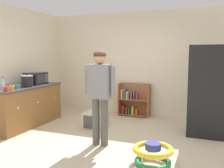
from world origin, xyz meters
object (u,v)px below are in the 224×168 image
at_px(standing_person, 100,89).
at_px(orange_cup, 11,88).
at_px(bookshelf, 132,102).
at_px(kitchen_counter, 26,106).
at_px(refrigerator, 207,91).
at_px(microwave, 36,78).
at_px(pet_carrier, 96,119).
at_px(blue_cup, 46,81).
at_px(banana_bunch, 13,86).
at_px(teal_cup, 17,87).
at_px(crock_pot, 27,81).
at_px(clear_bottle, 3,84).
at_px(red_cup, 6,89).
at_px(white_cup, 43,80).
at_px(baby_walker, 153,154).

xyz_separation_m(standing_person, orange_cup, (-1.83, -0.15, -0.06)).
bearing_deg(bookshelf, kitchen_counter, -137.87).
relative_size(refrigerator, bookshelf, 2.09).
height_order(refrigerator, microwave, refrigerator).
relative_size(pet_carrier, blue_cup, 5.81).
bearing_deg(kitchen_counter, banana_bunch, -100.28).
xyz_separation_m(kitchen_counter, teal_cup, (0.13, -0.41, 0.50)).
xyz_separation_m(crock_pot, banana_bunch, (-0.16, -0.25, -0.10)).
height_order(standing_person, clear_bottle, standing_person).
bearing_deg(clear_bottle, crock_pot, 67.94).
relative_size(pet_carrier, red_cup, 5.81).
bearing_deg(teal_cup, microwave, 99.88).
relative_size(red_cup, teal_cup, 1.00).
height_order(kitchen_counter, red_cup, red_cup).
relative_size(kitchen_counter, standing_person, 1.12).
distance_m(microwave, orange_cup, 1.04).
xyz_separation_m(refrigerator, white_cup, (-3.88, -0.05, 0.06)).
bearing_deg(microwave, crock_pot, -75.61).
bearing_deg(teal_cup, kitchen_counter, 107.62).
bearing_deg(clear_bottle, teal_cup, 33.39).
xyz_separation_m(microwave, blue_cup, (0.04, 0.35, -0.09)).
bearing_deg(banana_bunch, teal_cup, -26.94).
xyz_separation_m(kitchen_counter, baby_walker, (3.07, -0.92, -0.29)).
height_order(microwave, white_cup, microwave).
relative_size(crock_pot, clear_bottle, 1.14).
height_order(bookshelf, baby_walker, bookshelf).
xyz_separation_m(kitchen_counter, white_cup, (-0.11, 0.77, 0.50)).
xyz_separation_m(standing_person, red_cup, (-1.82, -0.29, -0.06)).
bearing_deg(teal_cup, blue_cup, 94.67).
xyz_separation_m(baby_walker, white_cup, (-3.18, 1.69, 0.79)).
bearing_deg(bookshelf, white_cup, -154.28).
relative_size(refrigerator, blue_cup, 18.74).
bearing_deg(banana_bunch, blue_cup, 84.73).
bearing_deg(standing_person, baby_walker, -22.22).
height_order(kitchen_counter, baby_walker, kitchen_counter).
bearing_deg(bookshelf, baby_walker, -67.32).
height_order(pet_carrier, blue_cup, blue_cup).
xyz_separation_m(bookshelf, red_cup, (-1.74, -2.55, 0.58)).
height_order(standing_person, red_cup, standing_person).
height_order(standing_person, microwave, standing_person).
distance_m(refrigerator, white_cup, 3.88).
xyz_separation_m(bookshelf, standing_person, (0.09, -2.26, 0.63)).
distance_m(red_cup, white_cup, 1.59).
bearing_deg(clear_bottle, red_cup, -38.33).
relative_size(pet_carrier, orange_cup, 5.81).
relative_size(standing_person, red_cup, 17.51).
relative_size(refrigerator, orange_cup, 18.74).
relative_size(baby_walker, red_cup, 6.36).
bearing_deg(teal_cup, orange_cup, -73.06).
height_order(refrigerator, standing_person, refrigerator).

